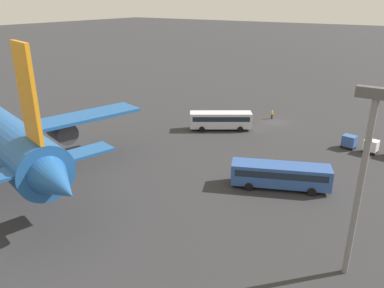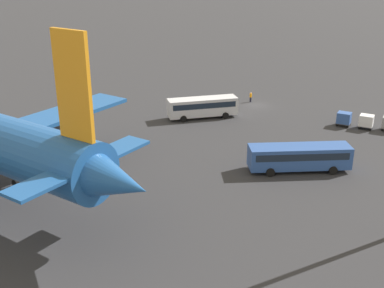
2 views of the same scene
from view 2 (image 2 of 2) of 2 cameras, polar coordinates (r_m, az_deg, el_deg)
The scene contains 6 objects.
ground_plane at distance 82.11m, azimuth 7.53°, elevation 4.57°, with size 600.00×600.00×0.00m, color #2D2D30.
shuttle_bus_near at distance 74.52m, azimuth 1.24°, elevation 4.52°, with size 10.43×8.17×3.13m.
shuttle_bus_far at distance 57.30m, azimuth 12.60°, elevation -1.37°, with size 11.96×7.29×3.03m.
worker_person at distance 83.72m, azimuth 6.97°, elevation 5.55°, with size 0.38×0.38×1.74m.
cargo_cart_white at distance 74.26m, azimuth 19.96°, elevation 2.59°, with size 2.23×1.97×2.06m.
cargo_cart_blue at distance 74.45m, azimuth 17.57°, elevation 2.93°, with size 2.23×1.97×2.06m.
Camera 2 is at (-15.58, 77.13, 23.48)m, focal length 45.00 mm.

